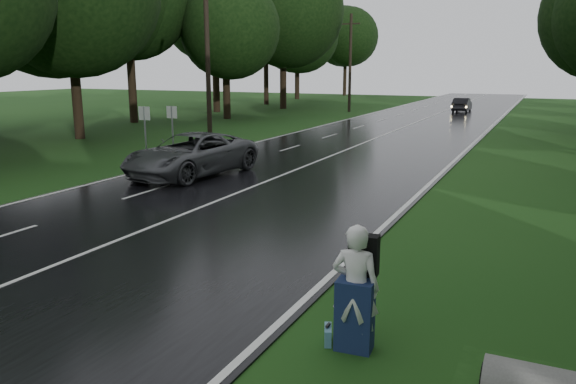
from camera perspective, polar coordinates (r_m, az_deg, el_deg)
ground at (r=12.87m, az=-26.63°, el=-8.51°), size 160.00×160.00×0.00m
road at (r=29.23m, az=5.55°, el=4.12°), size 12.00×140.00×0.04m
lane_center at (r=29.23m, az=5.56°, el=4.16°), size 0.12×140.00×0.01m
grey_car at (r=22.94m, az=-9.92°, el=3.82°), size 3.51×6.39×1.70m
far_car at (r=57.96m, az=17.43°, el=8.54°), size 1.45×4.12×1.36m
hitchhiker at (r=8.81m, az=6.98°, el=-10.17°), size 0.78×0.71×2.05m
suitcase at (r=9.28m, az=4.11°, el=-14.41°), size 0.25×0.40×0.28m
utility_pole_mid at (r=33.50m, az=-7.99°, el=5.11°), size 1.80×0.28×9.68m
utility_pole_far at (r=56.10m, az=6.28°, el=8.18°), size 1.80×0.28×9.34m
road_sign_a at (r=26.85m, az=-14.27°, el=2.97°), size 0.62×0.10×2.59m
road_sign_b at (r=28.44m, az=-11.65°, el=3.63°), size 0.60×0.10×2.48m
tree_left_d at (r=37.06m, az=-20.54°, el=5.15°), size 9.52×9.52×14.87m
tree_left_e at (r=48.62m, az=-6.26°, el=7.50°), size 8.28×8.28×12.94m
tree_left_f at (r=59.99m, az=-0.49°, el=8.55°), size 10.78×10.78×16.84m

